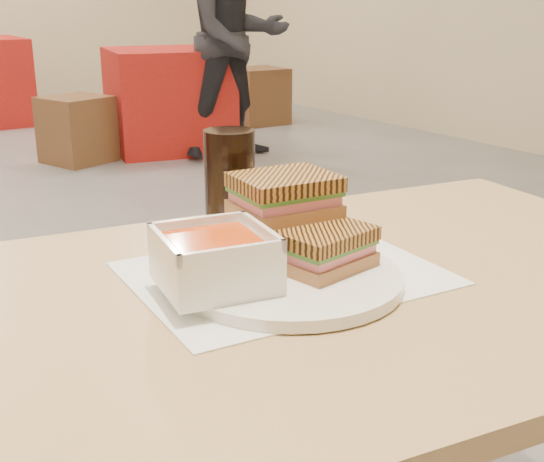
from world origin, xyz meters
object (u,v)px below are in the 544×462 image
soup_bowl (215,262)px  bg_chair_1l (77,130)px  main_table (295,368)px  plate (290,278)px  patron_b (237,37)px  bg_table_1 (168,99)px  bg_chair_1r (258,96)px  cola_glass (230,184)px  panini_lower (322,247)px

soup_bowl → bg_chair_1l: bearing=74.0°
main_table → plate: bearing=98.3°
plate → patron_b: (2.12, 3.71, 0.08)m
bg_table_1 → bg_chair_1r: 1.30m
main_table → cola_glass: 0.30m
panini_lower → bg_chair_1l: size_ratio=0.26×
plate → panini_lower: 0.06m
panini_lower → bg_chair_1r: panini_lower is taller
panini_lower → main_table: bearing=-171.5°
soup_bowl → patron_b: bearing=59.0°
main_table → bg_chair_1l: main_table is taller
cola_glass → bg_chair_1r: bearing=57.3°
soup_bowl → cola_glass: bearing=55.5°
panini_lower → bg_chair_1l: (1.04, 4.16, -0.57)m
plate → soup_bowl: bearing=170.7°
main_table → bg_chair_1l: size_ratio=2.52×
bg_table_1 → patron_b: 0.76m
cola_glass → main_table: bearing=-99.2°
bg_chair_1r → patron_b: bearing=-128.2°
main_table → bg_table_1: bearing=66.7°
cola_glass → bg_chair_1r: 5.49m
plate → cola_glass: cola_glass is taller
panini_lower → plate: bearing=175.0°
soup_bowl → bg_table_1: (1.92, 4.21, -0.43)m
main_table → bg_table_1: main_table is taller
patron_b → bg_chair_1l: bearing=156.6°
main_table → panini_lower: size_ratio=9.58×
panini_lower → cola_glass: bearing=92.2°
cola_glass → bg_table_1: bearing=66.0°
cola_glass → bg_chair_1r: (2.95, 4.59, -0.58)m
bg_table_1 → patron_b: (0.29, -0.52, 0.47)m
panini_lower → bg_chair_1l: 4.32m
panini_lower → cola_glass: 0.22m
panini_lower → bg_table_1: (1.78, 4.23, -0.43)m
plate → bg_table_1: (1.83, 4.23, -0.39)m
cola_glass → bg_chair_1l: size_ratio=0.32×
soup_bowl → panini_lower: bearing=-7.9°
plate → patron_b: bearing=60.2°
plate → panini_lower: (0.05, -0.00, 0.03)m
panini_lower → bg_chair_1l: bearing=75.9°
main_table → bg_chair_1r: 5.68m
soup_bowl → bg_chair_1r: (3.08, 4.79, -0.55)m
cola_glass → bg_table_1: 4.42m
panini_lower → patron_b: (2.07, 3.71, 0.04)m
bg_chair_1r → soup_bowl: bearing=-122.8°
bg_table_1 → bg_chair_1r: size_ratio=2.00×
plate → cola_glass: size_ratio=1.75×
bg_table_1 → bg_chair_1l: bg_table_1 is taller
soup_bowl → bg_table_1: size_ratio=0.15×
main_table → bg_chair_1r: bearing=58.2°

